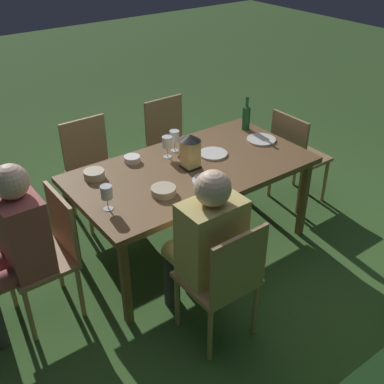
{
  "coord_description": "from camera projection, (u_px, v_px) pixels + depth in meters",
  "views": [
    {
      "loc": [
        1.81,
        2.44,
        2.39
      ],
      "look_at": [
        0.0,
        0.0,
        0.51
      ],
      "focal_mm": 44.1,
      "sensor_mm": 36.0,
      "label": 1
    }
  ],
  "objects": [
    {
      "name": "ground_plane",
      "position": [
        192.0,
        245.0,
        3.84
      ],
      "size": [
        16.0,
        16.0,
        0.0
      ],
      "primitive_type": "plane",
      "color": "#385B28"
    },
    {
      "name": "dining_table",
      "position": [
        192.0,
        173.0,
        3.49
      ],
      "size": [
        1.78,
        0.95,
        0.73
      ],
      "color": "brown",
      "rests_on": "ground"
    },
    {
      "name": "chair_head_near",
      "position": [
        295.0,
        154.0,
        4.16
      ],
      "size": [
        0.4,
        0.42,
        0.87
      ],
      "color": "#9E7A51",
      "rests_on": "ground"
    },
    {
      "name": "chair_side_right_b",
      "position": [
        225.0,
        278.0,
        2.79
      ],
      "size": [
        0.42,
        0.4,
        0.87
      ],
      "color": "#9E7A51",
      "rests_on": "ground"
    },
    {
      "name": "person_in_mustard",
      "position": [
        205.0,
        241.0,
        2.85
      ],
      "size": [
        0.38,
        0.47,
        1.15
      ],
      "color": "tan",
      "rests_on": "ground"
    },
    {
      "name": "chair_side_left_b",
      "position": [
        93.0,
        166.0,
        3.97
      ],
      "size": [
        0.42,
        0.4,
        0.87
      ],
      "color": "#9E7A51",
      "rests_on": "ground"
    },
    {
      "name": "chair_side_left_a",
      "position": [
        171.0,
        141.0,
        4.38
      ],
      "size": [
        0.42,
        0.4,
        0.87
      ],
      "color": "#9E7A51",
      "rests_on": "ground"
    },
    {
      "name": "chair_head_far",
      "position": [
        49.0,
        251.0,
        3.01
      ],
      "size": [
        0.4,
        0.42,
        0.87
      ],
      "color": "#9E7A51",
      "rests_on": "ground"
    },
    {
      "name": "person_in_rust",
      "position": [
        14.0,
        243.0,
        2.83
      ],
      "size": [
        0.48,
        0.38,
        1.15
      ],
      "color": "#9E4C47",
      "rests_on": "ground"
    },
    {
      "name": "lantern_centerpiece",
      "position": [
        190.0,
        149.0,
        3.37
      ],
      "size": [
        0.15,
        0.15,
        0.27
      ],
      "color": "black",
      "rests_on": "dining_table"
    },
    {
      "name": "green_bottle_on_table",
      "position": [
        246.0,
        117.0,
        3.97
      ],
      "size": [
        0.07,
        0.07,
        0.29
      ],
      "color": "#1E5B2D",
      "rests_on": "dining_table"
    },
    {
      "name": "wine_glass_a",
      "position": [
        174.0,
        137.0,
        3.62
      ],
      "size": [
        0.08,
        0.08,
        0.17
      ],
      "color": "silver",
      "rests_on": "dining_table"
    },
    {
      "name": "wine_glass_b",
      "position": [
        167.0,
        143.0,
        3.53
      ],
      "size": [
        0.08,
        0.08,
        0.17
      ],
      "color": "silver",
      "rests_on": "dining_table"
    },
    {
      "name": "wine_glass_c",
      "position": [
        107.0,
        193.0,
        2.92
      ],
      "size": [
        0.08,
        0.08,
        0.17
      ],
      "color": "silver",
      "rests_on": "dining_table"
    },
    {
      "name": "plate_a",
      "position": [
        208.0,
        181.0,
        3.27
      ],
      "size": [
        0.23,
        0.23,
        0.01
      ],
      "primitive_type": "cylinder",
      "color": "silver",
      "rests_on": "dining_table"
    },
    {
      "name": "plate_b",
      "position": [
        261.0,
        140.0,
        3.84
      ],
      "size": [
        0.24,
        0.24,
        0.01
      ],
      "primitive_type": "cylinder",
      "color": "silver",
      "rests_on": "dining_table"
    },
    {
      "name": "plate_c",
      "position": [
        213.0,
        154.0,
        3.62
      ],
      "size": [
        0.22,
        0.22,
        0.01
      ],
      "primitive_type": "cylinder",
      "color": "silver",
      "rests_on": "dining_table"
    },
    {
      "name": "bowl_olives",
      "position": [
        132.0,
        159.0,
        3.52
      ],
      "size": [
        0.12,
        0.12,
        0.04
      ],
      "color": "silver",
      "rests_on": "dining_table"
    },
    {
      "name": "bowl_bread",
      "position": [
        94.0,
        174.0,
        3.3
      ],
      "size": [
        0.15,
        0.15,
        0.06
      ],
      "color": "#BCAD8E",
      "rests_on": "dining_table"
    },
    {
      "name": "bowl_salad",
      "position": [
        163.0,
        191.0,
        3.12
      ],
      "size": [
        0.17,
        0.17,
        0.05
      ],
      "color": "#BCAD8E",
      "rests_on": "dining_table"
    }
  ]
}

